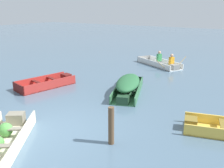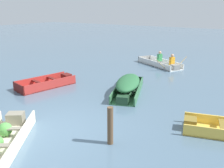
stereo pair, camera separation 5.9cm
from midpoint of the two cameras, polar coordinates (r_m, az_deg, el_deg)
ground_plane at (r=7.64m, az=-13.81°, el=-10.47°), size 80.00×80.00×0.00m
dinghy_cream_foreground at (r=7.36m, az=-23.66°, el=-11.28°), size 2.56×3.03×0.43m
skiff_green_mid_moored at (r=10.43m, az=3.83°, el=-0.12°), size 1.95×3.13×0.68m
skiff_red_far_moored at (r=11.78m, az=-14.19°, el=0.21°), size 1.61×2.75×0.40m
rowboat_white_with_crew at (r=15.64m, az=11.37°, el=4.69°), size 3.29×2.76×0.90m
mooring_post at (r=6.59m, az=-0.15°, el=-9.53°), size 0.16×0.16×1.04m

